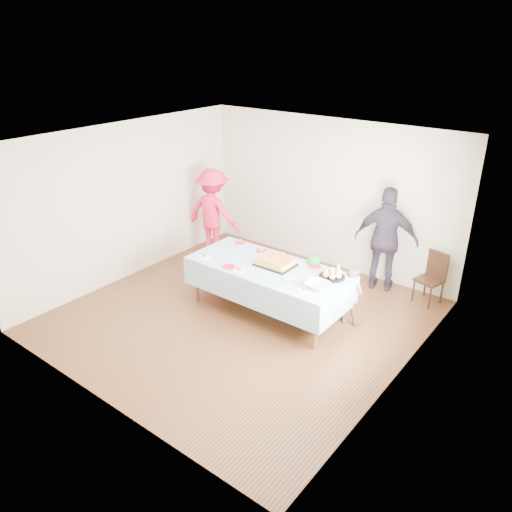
{
  "coord_description": "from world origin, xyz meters",
  "views": [
    {
      "loc": [
        4.25,
        -5.11,
        4.04
      ],
      "look_at": [
        0.06,
        0.3,
        0.93
      ],
      "focal_mm": 35.0,
      "sensor_mm": 36.0,
      "label": 1
    }
  ],
  "objects": [
    {
      "name": "plate_red_far_b",
      "position": [
        -0.21,
        0.78,
        0.79
      ],
      "size": [
        0.18,
        0.18,
        0.01
      ],
      "primitive_type": "cylinder",
      "color": "red",
      "rests_on": "party_table"
    },
    {
      "name": "plate_red_far_d",
      "position": [
        0.8,
        0.79,
        0.79
      ],
      "size": [
        0.19,
        0.19,
        0.01
      ],
      "primitive_type": "cylinder",
      "color": "red",
      "rests_on": "party_table"
    },
    {
      "name": "adult_left",
      "position": [
        -1.94,
        1.54,
        0.85
      ],
      "size": [
        1.16,
        0.75,
        1.71
      ],
      "primitive_type": "imported",
      "rotation": [
        0.0,
        0.0,
        3.25
      ],
      "color": "#E11C44",
      "rests_on": "ground"
    },
    {
      "name": "ground",
      "position": [
        0.0,
        0.0,
        0.0
      ],
      "size": [
        5.0,
        5.0,
        0.0
      ],
      "primitive_type": "plane",
      "color": "#412712",
      "rests_on": "ground"
    },
    {
      "name": "birthday_cake",
      "position": [
        0.3,
        0.48,
        0.83
      ],
      "size": [
        0.57,
        0.44,
        0.1
      ],
      "color": "black",
      "rests_on": "party_table"
    },
    {
      "name": "toddler_right",
      "position": [
        1.37,
        0.9,
        0.44
      ],
      "size": [
        0.45,
        0.36,
        0.88
      ],
      "primitive_type": "imported",
      "rotation": [
        0.0,
        0.0,
        3.21
      ],
      "color": "#AA654F",
      "rests_on": "ground"
    },
    {
      "name": "party_table",
      "position": [
        0.23,
        0.38,
        0.72
      ],
      "size": [
        2.5,
        1.1,
        0.78
      ],
      "color": "brown",
      "rests_on": "ground"
    },
    {
      "name": "plate_red_far_a",
      "position": [
        -0.68,
        0.83,
        0.79
      ],
      "size": [
        0.17,
        0.17,
        0.01
      ],
      "primitive_type": "cylinder",
      "color": "red",
      "rests_on": "party_table"
    },
    {
      "name": "plate_white_right",
      "position": [
        1.07,
        0.08,
        0.79
      ],
      "size": [
        0.22,
        0.22,
        0.01
      ],
      "primitive_type": "cylinder",
      "color": "white",
      "rests_on": "party_table"
    },
    {
      "name": "dining_chair",
      "position": [
        2.12,
        2.26,
        0.47
      ],
      "size": [
        0.45,
        0.45,
        0.85
      ],
      "rotation": [
        0.0,
        0.0,
        -0.27
      ],
      "color": "black",
      "rests_on": "ground"
    },
    {
      "name": "punch_bowl",
      "position": [
        1.18,
        0.24,
        0.82
      ],
      "size": [
        0.33,
        0.33,
        0.08
      ],
      "primitive_type": "imported",
      "color": "silver",
      "rests_on": "party_table"
    },
    {
      "name": "plate_white_mid",
      "position": [
        -0.02,
        -0.01,
        0.79
      ],
      "size": [
        0.2,
        0.2,
        0.01
      ],
      "primitive_type": "cylinder",
      "color": "white",
      "rests_on": "party_table"
    },
    {
      "name": "toddler_left",
      "position": [
        -0.74,
        0.9,
        0.41
      ],
      "size": [
        0.31,
        0.21,
        0.81
      ],
      "primitive_type": "imported",
      "rotation": [
        0.0,
        0.0,
        3.09
      ],
      "color": "#C35018",
      "rests_on": "ground"
    },
    {
      "name": "adult_right",
      "position": [
        1.3,
        2.2,
        0.89
      ],
      "size": [
        1.12,
        0.69,
        1.78
      ],
      "primitive_type": "imported",
      "rotation": [
        0.0,
        0.0,
        3.4
      ],
      "color": "#312838",
      "rests_on": "ground"
    },
    {
      "name": "party_hat",
      "position": [
        1.19,
        0.8,
        0.87
      ],
      "size": [
        0.11,
        0.11,
        0.18
      ],
      "primitive_type": "cone",
      "color": "white",
      "rests_on": "party_table"
    },
    {
      "name": "toddler_mid",
      "position": [
        0.71,
        0.9,
        0.45
      ],
      "size": [
        0.44,
        0.29,
        0.91
      ],
      "primitive_type": "imported",
      "rotation": [
        0.0,
        0.0,
        3.15
      ],
      "color": "#246E28",
      "rests_on": "ground"
    },
    {
      "name": "plate_red_far_c",
      "position": [
        0.21,
        0.81,
        0.79
      ],
      "size": [
        0.2,
        0.2,
        0.01
      ],
      "primitive_type": "cylinder",
      "color": "red",
      "rests_on": "party_table"
    },
    {
      "name": "fork_pile",
      "position": [
        0.8,
        0.16,
        0.81
      ],
      "size": [
        0.24,
        0.18,
        0.07
      ],
      "primitive_type": null,
      "color": "white",
      "rests_on": "party_table"
    },
    {
      "name": "plate_white_left",
      "position": [
        -0.76,
        0.03,
        0.79
      ],
      "size": [
        0.2,
        0.2,
        0.01
      ],
      "primitive_type": "cylinder",
      "color": "white",
      "rests_on": "party_table"
    },
    {
      "name": "rolls_tray",
      "position": [
        1.18,
        0.64,
        0.83
      ],
      "size": [
        0.38,
        0.38,
        0.11
      ],
      "color": "black",
      "rests_on": "party_table"
    },
    {
      "name": "plate_red_near",
      "position": [
        -0.22,
        -0.0,
        0.79
      ],
      "size": [
        0.2,
        0.2,
        0.01
      ],
      "primitive_type": "cylinder",
      "color": "red",
      "rests_on": "party_table"
    },
    {
      "name": "room_walls",
      "position": [
        0.05,
        0.0,
        1.77
      ],
      "size": [
        5.04,
        5.04,
        2.72
      ],
      "color": "beige",
      "rests_on": "ground"
    }
  ]
}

